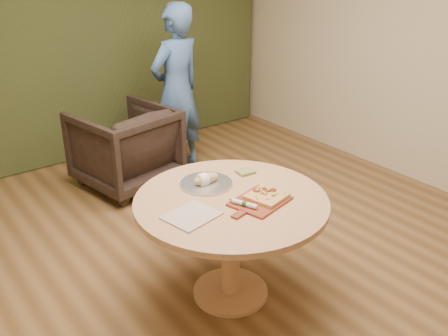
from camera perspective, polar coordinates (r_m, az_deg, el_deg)
The scene contains 12 objects.
room_shell at distance 3.11m, azimuth 2.31°, elevation 8.52°, with size 5.04×6.04×2.84m.
curtain at distance 5.61m, azimuth -17.28°, elevation 14.66°, with size 4.80×0.14×2.78m, color #2E3719.
pedestal_table at distance 3.27m, azimuth 0.81°, elevation -5.70°, with size 1.25×1.25×0.75m.
pizza_paddle at distance 3.16m, azimuth 4.02°, elevation -3.88°, with size 0.47×0.36×0.01m.
flatbread_pizza at distance 3.19m, azimuth 4.87°, elevation -3.18°, with size 0.27×0.27×0.04m.
cutlery_roll at distance 3.08m, azimuth 2.38°, elevation -4.11°, with size 0.10×0.19×0.03m.
newspaper at distance 3.01m, azimuth -3.72°, elevation -5.47°, with size 0.30×0.25×0.01m, color white.
serving_tray at distance 3.38m, azimuth -2.04°, elevation -1.78°, with size 0.36×0.36×0.02m.
bread_roll at distance 3.36m, azimuth -2.17°, elevation -1.27°, with size 0.19×0.09×0.09m.
green_packet at distance 3.55m, azimuth 2.46°, elevation -0.43°, with size 0.12×0.10×0.02m, color #5E6B30.
armchair at distance 5.02m, azimuth -11.26°, elevation 2.78°, with size 0.85×0.80×0.88m, color black.
person_standing at distance 5.18m, azimuth -5.43°, elevation 8.84°, with size 0.64×0.42×1.74m, color #3C5F94.
Camera 1 is at (-1.89, -2.32, 2.25)m, focal length 40.00 mm.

